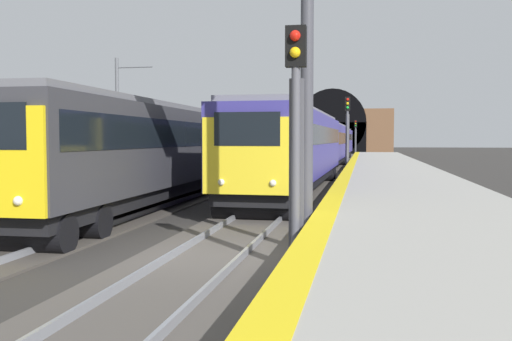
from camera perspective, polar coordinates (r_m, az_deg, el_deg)
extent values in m
plane|color=#302D2B|center=(12.06, -4.53, -8.83)|extent=(320.00, 320.00, 0.00)
cube|color=#9E9B93|center=(11.63, 17.70, -7.01)|extent=(112.00, 4.85, 0.96)
cube|color=yellow|center=(11.50, 6.89, -4.55)|extent=(112.00, 0.50, 0.01)
cube|color=#4C4742|center=(12.06, -4.53, -8.69)|extent=(160.00, 3.18, 0.06)
cube|color=gray|center=(12.24, -7.80, -8.02)|extent=(160.00, 0.07, 0.15)
cube|color=gray|center=(11.87, -1.16, -8.35)|extent=(160.00, 0.07, 0.15)
cube|color=#423D38|center=(13.95, -23.01, -7.30)|extent=(160.00, 2.87, 0.06)
cube|color=gray|center=(13.55, -20.48, -7.10)|extent=(160.00, 0.07, 0.15)
cube|color=navy|center=(26.06, 3.96, 2.65)|extent=(19.93, 3.11, 2.71)
cube|color=black|center=(26.06, 3.97, 3.58)|extent=(19.14, 3.13, 0.77)
cube|color=slate|center=(26.09, 3.98, 5.84)|extent=(19.33, 2.68, 0.20)
cube|color=black|center=(26.12, 3.95, -0.70)|extent=(19.53, 2.77, 0.48)
cylinder|color=black|center=(17.32, -0.16, -3.70)|extent=(0.90, 2.57, 0.86)
cylinder|color=black|center=(19.07, 0.97, -3.06)|extent=(0.90, 2.57, 0.86)
cylinder|color=black|center=(33.27, 5.66, -0.39)|extent=(0.90, 2.57, 0.86)
cylinder|color=black|center=(35.06, 5.97, -0.21)|extent=(0.90, 2.57, 0.86)
cube|color=yellow|center=(16.24, -0.89, 1.48)|extent=(0.16, 2.67, 2.24)
cube|color=black|center=(16.18, -0.93, 4.23)|extent=(0.07, 1.94, 0.97)
sphere|color=#F2EACC|center=(16.07, 1.72, -1.28)|extent=(0.20, 0.20, 0.20)
sphere|color=#F2EACC|center=(16.41, -3.54, -1.19)|extent=(0.20, 0.20, 0.20)
cube|color=navy|center=(46.57, 7.03, 2.88)|extent=(19.93, 3.11, 2.71)
cube|color=black|center=(46.57, 7.03, 3.25)|extent=(19.14, 3.13, 0.90)
cube|color=slate|center=(46.58, 7.04, 4.67)|extent=(19.33, 2.68, 0.20)
cube|color=black|center=(46.60, 7.02, 1.00)|extent=(19.53, 2.77, 0.48)
cylinder|color=black|center=(37.99, 5.91, 0.06)|extent=(0.90, 2.57, 0.86)
cylinder|color=black|center=(39.78, 6.18, 0.20)|extent=(0.90, 2.57, 0.86)
cylinder|color=black|center=(53.46, 7.64, 0.96)|extent=(0.90, 2.57, 0.86)
cylinder|color=black|center=(55.26, 7.78, 1.03)|extent=(0.90, 2.57, 0.86)
cube|color=navy|center=(67.13, 8.22, 2.97)|extent=(19.93, 3.11, 2.71)
cube|color=black|center=(67.13, 8.22, 3.37)|extent=(19.14, 3.13, 0.76)
cube|color=slate|center=(67.14, 8.23, 4.21)|extent=(19.33, 2.68, 0.20)
cube|color=black|center=(67.15, 8.21, 1.67)|extent=(19.53, 2.77, 0.48)
cylinder|color=black|center=(58.62, 7.67, 1.15)|extent=(0.90, 2.57, 0.86)
cylinder|color=black|center=(60.42, 7.80, 1.21)|extent=(0.90, 2.57, 0.86)
cylinder|color=black|center=(73.91, 8.54, 1.57)|extent=(0.90, 2.57, 0.86)
cylinder|color=black|center=(75.71, 8.62, 1.61)|extent=(0.90, 2.57, 0.86)
cube|color=#333338|center=(21.86, -9.74, 2.47)|extent=(20.59, 3.09, 2.63)
cube|color=black|center=(21.86, -9.75, 3.63)|extent=(19.77, 3.11, 0.88)
cube|color=slate|center=(21.89, -9.77, 6.17)|extent=(19.97, 2.66, 0.20)
cube|color=black|center=(21.93, -9.70, -1.44)|extent=(20.18, 2.75, 0.49)
cylinder|color=black|center=(13.62, -23.14, -5.81)|extent=(0.92, 2.59, 0.88)
cylinder|color=black|center=(15.14, -19.40, -4.84)|extent=(0.92, 2.59, 0.88)
cylinder|color=black|center=(29.12, -4.68, -0.88)|extent=(0.92, 2.59, 0.88)
cylinder|color=black|center=(30.86, -3.83, -0.64)|extent=(0.92, 2.59, 0.88)
sphere|color=#F2EACC|center=(12.22, -22.91, -2.84)|extent=(0.20, 0.20, 0.20)
cube|color=#333338|center=(42.36, 0.43, 2.86)|extent=(20.59, 3.09, 2.63)
cube|color=black|center=(42.36, 0.43, 3.48)|extent=(19.77, 3.11, 0.75)
cube|color=slate|center=(42.37, 0.43, 4.77)|extent=(19.97, 2.66, 0.20)
cube|color=black|center=(42.39, 0.42, 0.84)|extent=(20.18, 2.75, 0.49)
cylinder|color=black|center=(33.41, -2.22, -0.34)|extent=(0.92, 2.59, 0.88)
cylinder|color=black|center=(35.17, -1.59, -0.16)|extent=(0.92, 2.59, 0.88)
cylinder|color=black|center=(49.69, 1.85, 0.83)|extent=(0.92, 2.59, 0.88)
cylinder|color=black|center=(51.47, 2.14, 0.91)|extent=(0.92, 2.59, 0.88)
cube|color=black|center=(42.39, 0.43, 5.51)|extent=(1.32, 1.70, 0.90)
cylinder|color=#4C4C54|center=(10.50, 4.01, -0.05)|extent=(0.16, 0.16, 3.84)
cube|color=black|center=(10.62, 4.06, 12.40)|extent=(0.20, 0.38, 0.75)
cube|color=#4C4C54|center=(10.64, 4.10, -0.01)|extent=(0.04, 0.28, 3.45)
sphere|color=red|center=(10.52, 3.98, 13.45)|extent=(0.20, 0.20, 0.20)
sphere|color=yellow|center=(10.47, 3.97, 11.83)|extent=(0.20, 0.20, 0.20)
cylinder|color=#4C4C54|center=(42.59, 9.22, 2.88)|extent=(0.16, 0.16, 4.58)
cube|color=black|center=(42.67, 9.25, 6.66)|extent=(0.20, 0.38, 1.05)
cube|color=#4C4C54|center=(42.73, 9.22, 2.88)|extent=(0.04, 0.28, 4.12)
sphere|color=red|center=(42.56, 9.25, 7.11)|extent=(0.20, 0.20, 0.20)
sphere|color=yellow|center=(42.54, 9.25, 6.71)|extent=(0.20, 0.20, 0.20)
sphere|color=green|center=(42.52, 9.25, 6.31)|extent=(0.20, 0.20, 0.20)
cylinder|color=#4C4C54|center=(81.67, 10.03, 2.86)|extent=(0.16, 0.16, 4.13)
cube|color=black|center=(81.69, 10.05, 4.68)|extent=(0.20, 0.38, 1.05)
cube|color=#4C4C54|center=(81.81, 10.03, 2.86)|extent=(0.04, 0.28, 3.72)
sphere|color=red|center=(81.57, 10.05, 4.91)|extent=(0.20, 0.20, 0.20)
sphere|color=yellow|center=(81.56, 10.04, 4.70)|extent=(0.20, 0.20, 0.20)
sphere|color=green|center=(81.56, 10.04, 4.49)|extent=(0.20, 0.20, 0.20)
cylinder|color=#3F3F47|center=(12.38, 5.17, 7.71)|extent=(0.28, 0.28, 6.98)
cube|color=brown|center=(98.18, 7.75, 3.94)|extent=(2.65, 20.47, 7.60)
cube|color=black|center=(96.80, 7.70, 3.28)|extent=(0.12, 11.46, 5.32)
cylinder|color=black|center=(96.84, 7.71, 4.85)|extent=(0.12, 11.46, 11.46)
cylinder|color=#595B60|center=(36.08, -13.84, 5.09)|extent=(0.22, 0.22, 7.50)
cylinder|color=#595B60|center=(35.86, -12.20, 10.18)|extent=(0.08, 2.32, 0.08)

